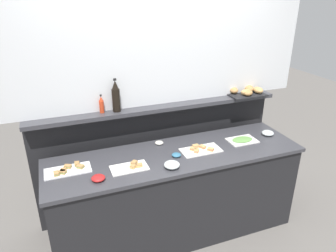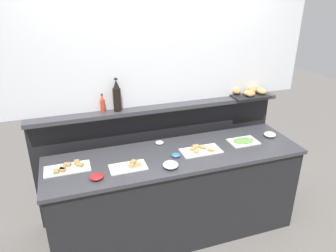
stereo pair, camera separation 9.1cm
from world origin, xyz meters
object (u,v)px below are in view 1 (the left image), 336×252
glass_bowl_large (268,133)px  sandwich_platter_side (201,150)px  sandwich_platter_rear (131,167)px  condiment_bowl_teal (98,178)px  sandwich_platter_front (68,170)px  hot_sauce_bottle (102,105)px  glass_bowl_medium (172,165)px  cold_cuts_platter (242,140)px  condiment_bowl_red (176,155)px  condiment_bowl_cream (159,143)px  bread_basket (247,91)px  wine_bottle_dark (116,97)px

glass_bowl_large → sandwich_platter_side: bearing=-175.6°
sandwich_platter_rear → condiment_bowl_teal: (-0.28, -0.08, 0.01)m
sandwich_platter_rear → condiment_bowl_teal: size_ratio=2.82×
sandwich_platter_front → hot_sauce_bottle: bearing=47.7°
sandwich_platter_side → condiment_bowl_teal: (-0.97, -0.15, 0.01)m
glass_bowl_large → hot_sauce_bottle: bearing=165.0°
sandwich_platter_side → glass_bowl_medium: (-0.36, -0.18, 0.01)m
cold_cuts_platter → glass_bowl_medium: 0.86m
sandwich_platter_rear → condiment_bowl_red: (0.43, 0.05, 0.01)m
sandwich_platter_side → glass_bowl_medium: size_ratio=2.78×
sandwich_platter_side → cold_cuts_platter: 0.47m
glass_bowl_large → condiment_bowl_teal: glass_bowl_large is taller
sandwich_platter_front → condiment_bowl_cream: size_ratio=4.63×
sandwich_platter_front → condiment_bowl_teal: 0.31m
bread_basket → condiment_bowl_red: bearing=-154.7°
glass_bowl_large → condiment_bowl_teal: size_ratio=1.09×
condiment_bowl_teal → bread_basket: (1.73, 0.62, 0.33)m
sandwich_platter_side → wine_bottle_dark: (-0.66, 0.47, 0.44)m
condiment_bowl_red → condiment_bowl_teal: condiment_bowl_teal is taller
wine_bottle_dark → sandwich_platter_rear: bearing=-92.2°
glass_bowl_medium → bread_basket: (1.13, 0.64, 0.32)m
sandwich_platter_rear → glass_bowl_large: size_ratio=2.58×
glass_bowl_medium → wine_bottle_dark: 0.84m
glass_bowl_medium → hot_sauce_bottle: size_ratio=0.76×
condiment_bowl_cream → wine_bottle_dark: size_ratio=0.25×
condiment_bowl_cream → bread_basket: bearing=10.3°
condiment_bowl_red → hot_sauce_bottle: (-0.55, 0.50, 0.37)m
sandwich_platter_front → hot_sauce_bottle: (0.38, 0.42, 0.38)m
sandwich_platter_front → cold_cuts_platter: sandwich_platter_front is taller
condiment_bowl_red → hot_sauce_bottle: size_ratio=0.47×
sandwich_platter_front → glass_bowl_medium: glass_bowl_medium is taller
cold_cuts_platter → bread_basket: size_ratio=0.70×
sandwich_platter_side → cold_cuts_platter: sandwich_platter_side is taller
sandwich_platter_rear → bread_basket: 1.58m
sandwich_platter_rear → wine_bottle_dark: bearing=87.8°
cold_cuts_platter → hot_sauce_bottle: hot_sauce_bottle is taller
cold_cuts_platter → glass_bowl_medium: (-0.83, -0.22, 0.01)m
sandwich_platter_side → sandwich_platter_front: bearing=176.8°
cold_cuts_platter → condiment_bowl_teal: size_ratio=2.55×
sandwich_platter_front → bread_basket: bread_basket is taller
condiment_bowl_cream → bread_basket: 1.15m
bread_basket → glass_bowl_medium: bearing=-150.2°
sandwich_platter_side → hot_sauce_bottle: size_ratio=2.11×
cold_cuts_platter → glass_bowl_large: glass_bowl_large is taller
hot_sauce_bottle → wine_bottle_dark: bearing=-6.3°
wine_bottle_dark → sandwich_platter_side: bearing=-35.4°
cold_cuts_platter → condiment_bowl_red: bearing=-175.5°
condiment_bowl_cream → condiment_bowl_teal: 0.77m
sandwich_platter_front → glass_bowl_medium: size_ratio=2.79×
glass_bowl_medium → bread_basket: bearing=29.8°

